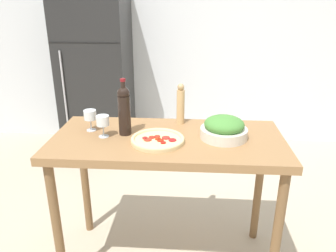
# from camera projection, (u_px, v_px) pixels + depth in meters

# --- Properties ---
(wall_back) EXTENTS (6.40, 0.06, 2.60)m
(wall_back) POSITION_uv_depth(u_px,v_px,m) (181.00, 36.00, 3.91)
(wall_back) COLOR silver
(wall_back) RESTS_ON ground_plane
(refrigerator) EXTENTS (0.75, 0.70, 1.82)m
(refrigerator) POSITION_uv_depth(u_px,v_px,m) (96.00, 74.00, 3.75)
(refrigerator) COLOR black
(refrigerator) RESTS_ON ground_plane
(prep_counter) EXTENTS (1.41, 0.67, 0.93)m
(prep_counter) POSITION_uv_depth(u_px,v_px,m) (168.00, 154.00, 2.03)
(prep_counter) COLOR olive
(prep_counter) RESTS_ON ground_plane
(wine_bottle) EXTENTS (0.08, 0.08, 0.35)m
(wine_bottle) POSITION_uv_depth(u_px,v_px,m) (124.00, 109.00, 1.98)
(wine_bottle) COLOR black
(wine_bottle) RESTS_ON prep_counter
(wine_glass_near) EXTENTS (0.08, 0.08, 0.14)m
(wine_glass_near) POSITION_uv_depth(u_px,v_px,m) (103.00, 122.00, 1.96)
(wine_glass_near) COLOR silver
(wine_glass_near) RESTS_ON prep_counter
(wine_glass_far) EXTENTS (0.08, 0.08, 0.14)m
(wine_glass_far) POSITION_uv_depth(u_px,v_px,m) (90.00, 116.00, 2.06)
(wine_glass_far) COLOR silver
(wine_glass_far) RESTS_ON prep_counter
(pepper_mill) EXTENTS (0.05, 0.05, 0.27)m
(pepper_mill) POSITION_uv_depth(u_px,v_px,m) (181.00, 105.00, 2.17)
(pepper_mill) COLOR tan
(pepper_mill) RESTS_ON prep_counter
(salad_bowl) EXTENTS (0.28, 0.28, 0.14)m
(salad_bowl) POSITION_uv_depth(u_px,v_px,m) (224.00, 128.00, 1.96)
(salad_bowl) COLOR silver
(salad_bowl) RESTS_ON prep_counter
(homemade_pizza) EXTENTS (0.32, 0.32, 0.03)m
(homemade_pizza) POSITION_uv_depth(u_px,v_px,m) (158.00, 140.00, 1.92)
(homemade_pizza) COLOR #DBC189
(homemade_pizza) RESTS_ON prep_counter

